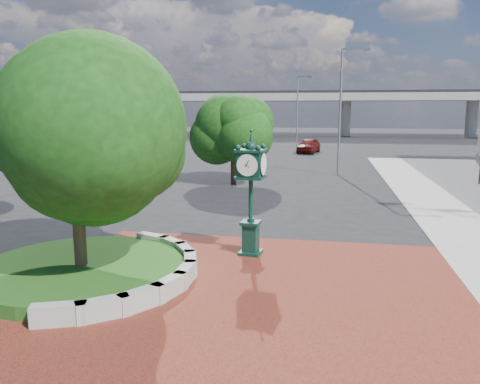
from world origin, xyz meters
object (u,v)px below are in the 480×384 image
object	(u,v)px
post_clock	(251,188)
street_lamp_far	(299,107)
parked_car	(309,146)
street_lamp_near	(343,102)

from	to	relation	value
post_clock	street_lamp_far	size ratio (longest dim) A/B	0.49
post_clock	parked_car	distance (m)	36.30
street_lamp_near	street_lamp_far	bearing A→B (deg)	101.60
parked_car	street_lamp_far	size ratio (longest dim) A/B	0.55
street_lamp_near	street_lamp_far	xyz separation A→B (m)	(-4.46, 21.70, -0.32)
post_clock	street_lamp_far	world-z (taller)	street_lamp_far
parked_car	street_lamp_far	xyz separation A→B (m)	(-1.47, 5.15, 4.17)
parked_car	street_lamp_near	distance (m)	17.41
street_lamp_near	post_clock	bearing A→B (deg)	-100.15
post_clock	parked_car	bearing A→B (deg)	89.15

